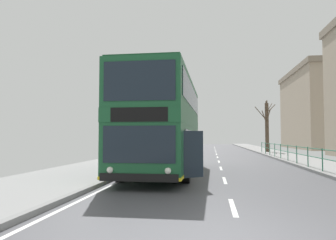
% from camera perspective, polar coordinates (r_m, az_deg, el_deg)
% --- Properties ---
extents(ground, '(15.80, 140.00, 0.20)m').
position_cam_1_polar(ground, '(5.56, 5.43, -20.14)').
color(ground, '#4A4A4F').
extents(double_decker_bus_main, '(3.28, 10.39, 4.29)m').
position_cam_1_polar(double_decker_bus_main, '(14.83, -0.62, -0.81)').
color(double_decker_bus_main, '#19512D').
rests_on(double_decker_bus_main, ground).
extents(pedestrian_railing_far_kerb, '(0.05, 30.76, 1.03)m').
position_cam_1_polar(pedestrian_railing_far_kerb, '(18.22, 23.53, -5.42)').
color(pedestrian_railing_far_kerb, '#236B4C').
rests_on(pedestrian_railing_far_kerb, ground).
extents(bare_tree_far_00, '(2.38, 3.64, 5.58)m').
position_cam_1_polar(bare_tree_far_00, '(35.28, 17.13, -0.87)').
color(bare_tree_far_00, '#4C3D2D').
rests_on(bare_tree_far_00, ground).
extents(background_building_00, '(10.72, 17.59, 11.53)m').
position_cam_1_polar(background_building_00, '(52.17, 26.74, 1.81)').
color(background_building_00, gray).
rests_on(background_building_00, ground).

